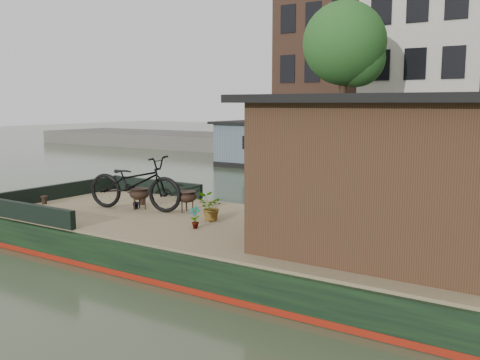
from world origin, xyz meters
The scene contains 18 objects.
ground centered at (0.00, 0.00, 0.00)m, with size 120.00×120.00×0.00m, color #2E3B26.
houseboat_hull centered at (-1.33, 0.00, 0.27)m, with size 14.01×4.02×0.60m.
houseboat_deck centered at (0.00, 0.00, 0.62)m, with size 11.80×3.80×0.05m, color #8D7A57.
bow_bulwark centered at (-5.07, 0.00, 0.82)m, with size 3.00×4.00×0.35m.
cabin centered at (2.19, 0.00, 1.88)m, with size 4.00×3.50×2.42m.
bicycle centered at (-3.38, 0.07, 1.24)m, with size 0.78×2.25×1.18m, color black.
potted_plant_a centered at (-1.21, -0.61, 0.86)m, with size 0.22×0.15×0.42m, color brown.
potted_plant_b centered at (-3.46, 0.16, 0.81)m, with size 0.18×0.14×0.32m, color maroon.
potted_plant_c centered at (-1.38, 0.08, 0.92)m, with size 0.48×0.42×0.54m, color #A4422F.
potted_plant_d centered at (-0.42, 0.96, 0.89)m, with size 0.27×0.27×0.49m, color #9F432B.
brazier_front centered at (-2.28, 0.49, 0.88)m, with size 0.42×0.42×0.45m, color black, non-canonical shape.
brazier_rear centered at (-3.36, 0.18, 0.88)m, with size 0.43×0.43×0.46m, color black, non-canonical shape.
bollard_port centered at (-3.65, 0.57, 0.76)m, with size 0.19×0.19×0.22m, color black.
bollard_stbd centered at (-5.60, -0.61, 0.74)m, with size 0.17×0.17×0.19m, color black.
dinghy centered at (-5.61, 11.48, 0.28)m, with size 1.94×2.72×0.56m, color black.
far_houseboat centered at (0.00, 14.00, 0.97)m, with size 20.40×4.40×2.11m.
quay centered at (0.00, 20.50, 0.45)m, with size 60.00×6.00×0.90m, color #47443F.
tree_left centered at (-6.36, 19.07, 5.89)m, with size 4.40×4.40×7.40m.
Camera 1 is at (4.79, -8.22, 2.94)m, focal length 40.00 mm.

